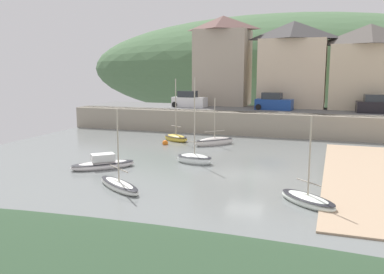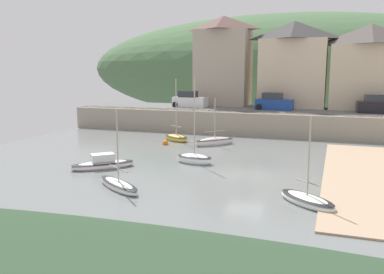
{
  "view_description": "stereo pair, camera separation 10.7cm",
  "coord_description": "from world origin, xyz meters",
  "px_view_note": "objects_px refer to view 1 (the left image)",
  "views": [
    {
      "loc": [
        5.49,
        -26.96,
        7.09
      ],
      "look_at": [
        -5.06,
        3.7,
        1.7
      ],
      "focal_mm": 38.96,
      "sensor_mm": 36.0,
      "label": 1
    },
    {
      "loc": [
        5.59,
        -26.93,
        7.09
      ],
      "look_at": [
        -5.06,
        3.7,
        1.7
      ],
      "focal_mm": 38.96,
      "sensor_mm": 36.0,
      "label": 2
    }
  ],
  "objects_px": {
    "waterfront_building_left": "(223,60)",
    "rowboat_small_beached": "(195,159)",
    "waterfront_building_centre": "(293,64)",
    "parked_car_by_wall": "(274,103)",
    "parked_car_near_slipway": "(189,100)",
    "sailboat_white_hull": "(308,200)",
    "sailboat_nearest_shore": "(176,138)",
    "waterfront_building_right": "(368,66)",
    "sailboat_blue_trim": "(103,164)",
    "fishing_boat_green": "(214,142)",
    "mooring_buoy": "(165,143)",
    "parked_car_end_of_row": "(377,105)",
    "sailboat_far_left": "(119,185)"
  },
  "relations": [
    {
      "from": "fishing_boat_green",
      "to": "mooring_buoy",
      "type": "bearing_deg",
      "value": 149.86
    },
    {
      "from": "parked_car_by_wall",
      "to": "sailboat_white_hull",
      "type": "bearing_deg",
      "value": -72.35
    },
    {
      "from": "waterfront_building_right",
      "to": "parked_car_end_of_row",
      "type": "relative_size",
      "value": 2.29
    },
    {
      "from": "sailboat_far_left",
      "to": "parked_car_by_wall",
      "type": "xyz_separation_m",
      "value": [
        5.28,
        26.47,
        2.98
      ]
    },
    {
      "from": "sailboat_white_hull",
      "to": "waterfront_building_left",
      "type": "bearing_deg",
      "value": 154.34
    },
    {
      "from": "sailboat_nearest_shore",
      "to": "sailboat_blue_trim",
      "type": "distance_m",
      "value": 12.39
    },
    {
      "from": "sailboat_blue_trim",
      "to": "parked_car_by_wall",
      "type": "height_order",
      "value": "parked_car_by_wall"
    },
    {
      "from": "mooring_buoy",
      "to": "waterfront_building_right",
      "type": "bearing_deg",
      "value": 42.59
    },
    {
      "from": "waterfront_building_right",
      "to": "sailboat_white_hull",
      "type": "distance_m",
      "value": 31.37
    },
    {
      "from": "sailboat_blue_trim",
      "to": "rowboat_small_beached",
      "type": "bearing_deg",
      "value": -10.07
    },
    {
      "from": "parked_car_near_slipway",
      "to": "waterfront_building_right",
      "type": "bearing_deg",
      "value": 16.25
    },
    {
      "from": "sailboat_white_hull",
      "to": "sailboat_nearest_shore",
      "type": "xyz_separation_m",
      "value": [
        -13.57,
        15.82,
        0.06
      ]
    },
    {
      "from": "waterfront_building_centre",
      "to": "parked_car_by_wall",
      "type": "relative_size",
      "value": 2.41
    },
    {
      "from": "sailboat_white_hull",
      "to": "parked_car_by_wall",
      "type": "xyz_separation_m",
      "value": [
        -5.5,
        25.74,
        2.98
      ]
    },
    {
      "from": "waterfront_building_left",
      "to": "parked_car_near_slipway",
      "type": "distance_m",
      "value": 7.25
    },
    {
      "from": "waterfront_building_centre",
      "to": "mooring_buoy",
      "type": "height_order",
      "value": "waterfront_building_centre"
    },
    {
      "from": "sailboat_far_left",
      "to": "parked_car_end_of_row",
      "type": "bearing_deg",
      "value": 93.45
    },
    {
      "from": "waterfront_building_centre",
      "to": "sailboat_white_hull",
      "type": "height_order",
      "value": "waterfront_building_centre"
    },
    {
      "from": "rowboat_small_beached",
      "to": "mooring_buoy",
      "type": "height_order",
      "value": "rowboat_small_beached"
    },
    {
      "from": "waterfront_building_left",
      "to": "parked_car_by_wall",
      "type": "height_order",
      "value": "waterfront_building_left"
    },
    {
      "from": "rowboat_small_beached",
      "to": "parked_car_end_of_row",
      "type": "xyz_separation_m",
      "value": [
        13.94,
        18.61,
        2.88
      ]
    },
    {
      "from": "rowboat_small_beached",
      "to": "sailboat_blue_trim",
      "type": "xyz_separation_m",
      "value": [
        -5.66,
        -3.68,
        -0.03
      ]
    },
    {
      "from": "waterfront_building_left",
      "to": "sailboat_white_hull",
      "type": "distance_m",
      "value": 33.72
    },
    {
      "from": "sailboat_white_hull",
      "to": "sailboat_blue_trim",
      "type": "bearing_deg",
      "value": -151.96
    },
    {
      "from": "sailboat_blue_trim",
      "to": "parked_car_by_wall",
      "type": "relative_size",
      "value": 1.01
    },
    {
      "from": "sailboat_white_hull",
      "to": "rowboat_small_beached",
      "type": "xyz_separation_m",
      "value": [
        -8.7,
        7.13,
        0.1
      ]
    },
    {
      "from": "waterfront_building_left",
      "to": "sailboat_blue_trim",
      "type": "relative_size",
      "value": 2.6
    },
    {
      "from": "waterfront_building_right",
      "to": "parked_car_near_slipway",
      "type": "height_order",
      "value": "waterfront_building_right"
    },
    {
      "from": "rowboat_small_beached",
      "to": "mooring_buoy",
      "type": "relative_size",
      "value": 12.29
    },
    {
      "from": "rowboat_small_beached",
      "to": "parked_car_near_slipway",
      "type": "distance_m",
      "value": 20.08
    },
    {
      "from": "waterfront_building_centre",
      "to": "parked_car_by_wall",
      "type": "bearing_deg",
      "value": -108.79
    },
    {
      "from": "waterfront_building_left",
      "to": "sailboat_blue_trim",
      "type": "height_order",
      "value": "waterfront_building_left"
    },
    {
      "from": "sailboat_nearest_shore",
      "to": "parked_car_near_slipway",
      "type": "relative_size",
      "value": 1.49
    },
    {
      "from": "fishing_boat_green",
      "to": "parked_car_near_slipway",
      "type": "distance_m",
      "value": 12.98
    },
    {
      "from": "waterfront_building_right",
      "to": "sailboat_nearest_shore",
      "type": "distance_m",
      "value": 24.14
    },
    {
      "from": "waterfront_building_left",
      "to": "rowboat_small_beached",
      "type": "relative_size",
      "value": 1.68
    },
    {
      "from": "waterfront_building_centre",
      "to": "rowboat_small_beached",
      "type": "relative_size",
      "value": 1.54
    },
    {
      "from": "waterfront_building_centre",
      "to": "parked_car_by_wall",
      "type": "xyz_separation_m",
      "value": [
        -1.53,
        -4.5,
        -4.38
      ]
    },
    {
      "from": "waterfront_building_left",
      "to": "rowboat_small_beached",
      "type": "distance_m",
      "value": 24.7
    },
    {
      "from": "waterfront_building_left",
      "to": "sailboat_white_hull",
      "type": "xyz_separation_m",
      "value": [
        12.71,
        -30.24,
        -7.83
      ]
    },
    {
      "from": "waterfront_building_left",
      "to": "sailboat_nearest_shore",
      "type": "bearing_deg",
      "value": -93.41
    },
    {
      "from": "rowboat_small_beached",
      "to": "parked_car_end_of_row",
      "type": "relative_size",
      "value": 1.58
    },
    {
      "from": "waterfront_building_centre",
      "to": "sailboat_far_left",
      "type": "relative_size",
      "value": 2.1
    },
    {
      "from": "sailboat_white_hull",
      "to": "sailboat_blue_trim",
      "type": "height_order",
      "value": "sailboat_white_hull"
    },
    {
      "from": "waterfront_building_right",
      "to": "sailboat_far_left",
      "type": "xyz_separation_m",
      "value": [
        -15.26,
        -30.97,
        -7.06
      ]
    },
    {
      "from": "parked_car_near_slipway",
      "to": "waterfront_building_centre",
      "type": "bearing_deg",
      "value": 24.7
    },
    {
      "from": "waterfront_building_right",
      "to": "sailboat_blue_trim",
      "type": "xyz_separation_m",
      "value": [
        -18.85,
        -26.79,
        -6.99
      ]
    },
    {
      "from": "waterfront_building_left",
      "to": "fishing_boat_green",
      "type": "distance_m",
      "value": 17.61
    },
    {
      "from": "sailboat_white_hull",
      "to": "parked_car_end_of_row",
      "type": "xyz_separation_m",
      "value": [
        5.24,
        25.74,
        2.98
      ]
    },
    {
      "from": "sailboat_white_hull",
      "to": "sailboat_nearest_shore",
      "type": "distance_m",
      "value": 20.84
    }
  ]
}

